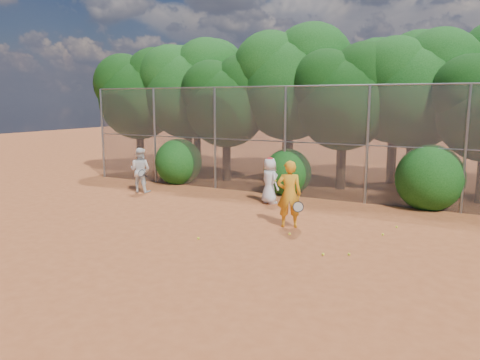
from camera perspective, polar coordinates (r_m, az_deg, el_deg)
The scene contains 23 objects.
ground at distance 11.91m, azimuth -1.44°, elevation -7.41°, with size 80.00×80.00×0.00m, color #AA5026.
fence_back at distance 16.96m, azimuth 8.25°, elevation 4.70°, with size 20.05×0.09×4.03m.
tree_0 at distance 23.43m, azimuth -12.12°, elevation 10.54°, with size 4.38×3.81×6.00m.
tree_1 at distance 22.32m, azimuth -6.27°, elevation 11.34°, with size 4.64×4.03×6.35m.
tree_2 at distance 20.39m, azimuth -1.50°, elevation 9.93°, with size 3.99×3.47×5.47m.
tree_3 at distance 20.23m, azimuth 6.28°, elevation 12.18°, with size 4.89×4.26×6.70m.
tree_4 at distance 18.83m, azimuth 12.70°, elevation 10.25°, with size 4.19×3.64×5.73m.
tree_5 at distance 19.12m, azimuth 20.77°, elevation 10.72°, with size 4.51×3.92×6.17m.
tree_9 at distance 24.79m, azimuth -5.17°, elevation 11.59°, with size 4.83×4.20×6.62m.
tree_10 at distance 22.65m, azimuth 6.03°, elevation 12.50°, with size 5.15×4.48×7.06m.
tree_11 at distance 20.85m, azimuth 18.62°, elevation 11.02°, with size 4.64×4.03×6.35m.
bush_0 at distance 20.09m, azimuth -7.50°, elevation 2.46°, with size 2.00×2.00×2.00m, color #114511.
bush_1 at distance 17.69m, azimuth 5.81°, elevation 1.19°, with size 1.80×1.80×1.80m, color #114511.
bush_2 at distance 16.45m, azimuth 22.14°, elevation 0.58°, with size 2.20×2.20×2.20m, color #114511.
player_yellow at distance 13.03m, azimuth 6.02°, elevation -1.71°, with size 0.91×0.68×1.87m.
player_teen at distance 16.00m, azimuth 3.64°, elevation -0.07°, with size 0.92×0.83×1.60m.
player_white at distance 18.32m, azimuth -12.06°, elevation 1.18°, with size 0.92×0.77×1.71m.
ball_0 at distance 12.45m, azimuth 6.07°, elevation -6.54°, with size 0.07×0.07×0.07m, color yellow.
ball_1 at distance 12.88m, azimuth 17.01°, elevation -6.36°, with size 0.07×0.07×0.07m, color yellow.
ball_2 at distance 10.96m, azimuth 10.09°, elevation -8.91°, with size 0.07×0.07×0.07m, color yellow.
ball_3 at distance 11.08m, azimuth 13.15°, elevation -8.80°, with size 0.07×0.07×0.07m, color yellow.
ball_4 at distance 12.04m, azimuth -5.10°, elevation -7.09°, with size 0.07×0.07×0.07m, color yellow.
ball_5 at distance 13.74m, azimuth 18.54°, elevation -5.44°, with size 0.07×0.07×0.07m, color yellow.
Camera 1 is at (5.62, -9.90, 3.50)m, focal length 35.00 mm.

